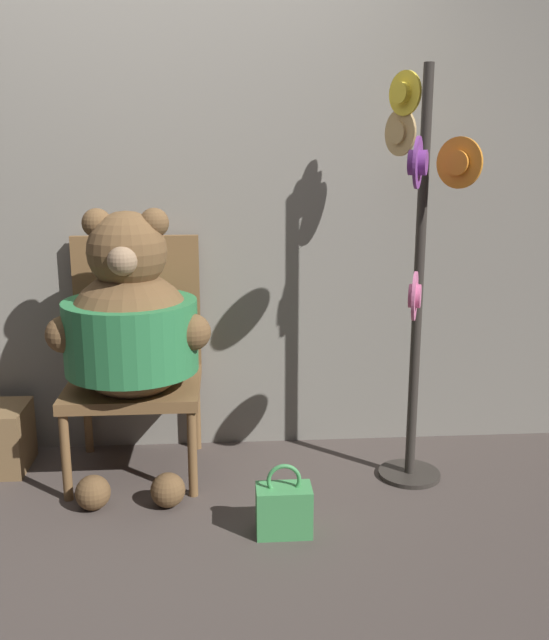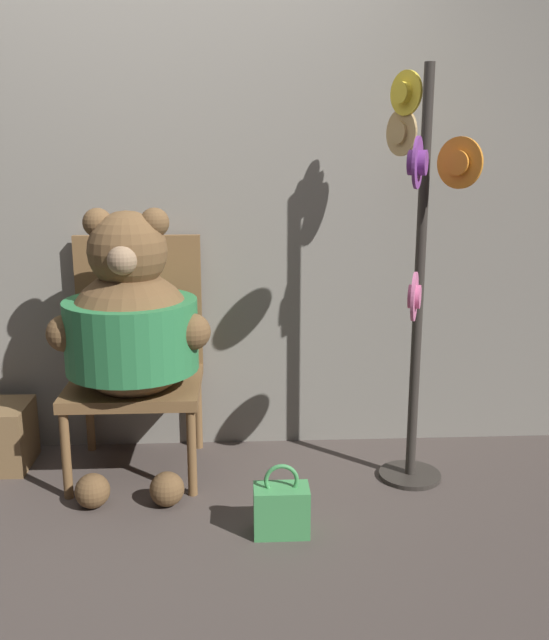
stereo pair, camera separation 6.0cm
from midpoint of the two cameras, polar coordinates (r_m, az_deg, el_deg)
ground_plane at (r=3.17m, az=-9.81°, el=-14.05°), size 14.00×14.00×0.00m
wall_back at (r=3.47m, az=-9.35°, el=8.59°), size 8.00×0.10×2.33m
chair at (r=3.35m, az=-10.44°, el=-2.65°), size 0.59×0.56×1.06m
teddy_bear at (r=3.11m, az=-10.87°, el=-0.51°), size 0.69×0.61×1.22m
hat_display_rack at (r=3.06m, az=11.94°, el=4.48°), size 0.32×0.51×1.79m
handbag_on_ground at (r=2.85m, az=1.18°, el=-14.87°), size 0.21×0.13×0.29m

